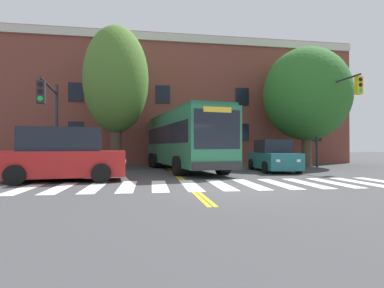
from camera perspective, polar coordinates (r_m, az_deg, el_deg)
ground_plane at (r=10.35m, az=7.44°, el=-8.41°), size 120.00×120.00×0.00m
crosswalk at (r=11.19m, az=2.61°, el=-7.80°), size 15.38×3.59×0.01m
lane_line_yellow_inner at (r=24.96m, az=-5.60°, el=-3.76°), size 0.12×36.00×0.01m
lane_line_yellow_outer at (r=24.97m, az=-5.23°, el=-3.76°), size 0.12×36.00×0.01m
city_bus at (r=18.08m, az=-1.72°, el=0.86°), size 4.08×10.82×3.44m
car_black_near_lane at (r=16.33m, az=-22.73°, el=-1.97°), size 2.70×5.32×2.08m
car_teal_far_lane at (r=17.94m, az=15.16°, el=-2.40°), size 2.31×4.57×1.82m
car_grey_behind_bus at (r=26.98m, az=-6.21°, el=-1.84°), size 2.13×4.10×1.72m
car_red_cross_street at (r=13.32m, az=-23.32°, el=-2.12°), size 5.05×2.54×2.19m
traffic_light_near_corner at (r=21.08m, az=25.17°, el=6.54°), size 0.39×4.15×5.89m
traffic_light_far_corner at (r=16.63m, az=-25.35°, el=5.96°), size 0.72×4.29×4.91m
street_tree_curbside_large at (r=23.27m, az=20.99°, el=8.82°), size 7.67×7.53×8.52m
street_tree_curbside_small at (r=20.30m, az=-14.25°, el=11.70°), size 5.78×5.81×9.21m
building_facade at (r=27.20m, az=-6.08°, el=7.40°), size 32.01×7.62×10.31m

